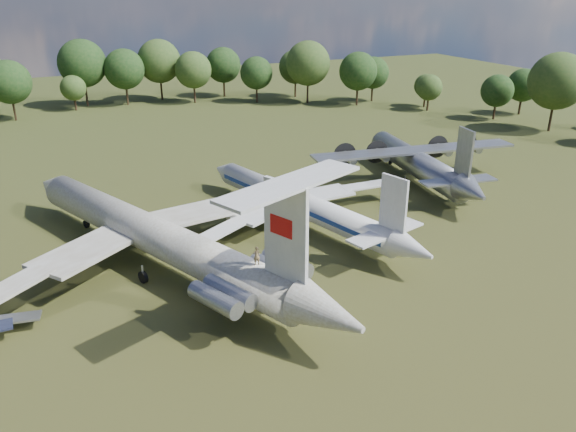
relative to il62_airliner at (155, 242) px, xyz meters
name	(u,v)px	position (x,y,z in m)	size (l,w,h in m)	color
ground	(207,261)	(5.17, -1.33, -2.81)	(300.00, 300.00, 0.00)	#1F3E14
il62_airliner	(155,242)	(0.00, 0.00, 0.00)	(44.11, 57.34, 5.62)	#B6B6B2
tu104_jet	(300,208)	(19.31, 3.95, -0.64)	(32.60, 43.47, 4.35)	silver
an12_transport	(417,166)	(43.06, 11.61, -0.37)	(33.14, 37.04, 4.87)	#A2A5AA
person_on_il62	(257,256)	(6.17, -14.49, 3.69)	(0.64, 0.42, 1.76)	olive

